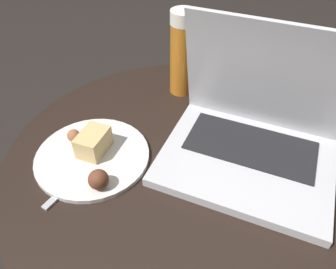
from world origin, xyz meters
TOP-DOWN VIEW (x-y plane):
  - table at (0.00, 0.00)m, footprint 0.71×0.71m
  - laptop at (0.11, 0.06)m, footprint 0.33×0.26m
  - beer_glass at (-0.10, 0.21)m, footprint 0.06×0.06m
  - snack_plate at (-0.16, -0.09)m, footprint 0.22×0.22m
  - fork at (-0.15, -0.12)m, footprint 0.03×0.17m

SIDE VIEW (x-z plane):
  - table at x=0.00m, z-range 0.10..0.60m
  - fork at x=-0.15m, z-range 0.49..0.50m
  - snack_plate at x=-0.16m, z-range 0.48..0.53m
  - laptop at x=0.11m, z-range 0.41..0.67m
  - beer_glass at x=-0.10m, z-range 0.49..0.69m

